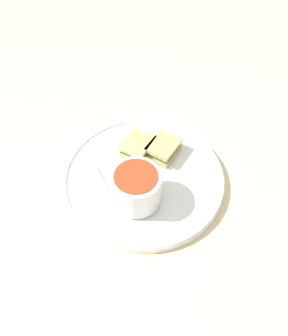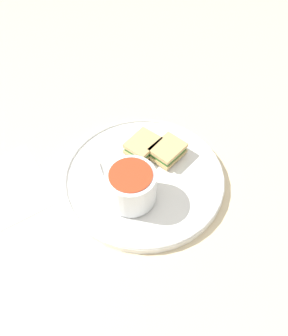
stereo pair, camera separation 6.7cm
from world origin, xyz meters
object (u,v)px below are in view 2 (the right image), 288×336
Objects in this scene: soup_bowl at (131,186)px; spoon at (107,192)px; sandwich_half_far at (143,146)px; sandwich_half_near at (168,151)px.

soup_bowl is 0.88× the size of spoon.
spoon is at bearing -63.02° from sandwich_half_far.
spoon is (-0.03, -0.04, -0.03)m from soup_bowl.
spoon is 1.28× the size of sandwich_half_far.
soup_bowl is 0.14m from sandwich_half_near.
sandwich_half_near is at bearing 110.04° from spoon.
sandwich_half_near and sandwich_half_far have the same top height.
soup_bowl is 1.12× the size of sandwich_half_far.
soup_bowl reaches higher than sandwich_half_near.
sandwich_half_far is (-0.10, 0.08, -0.02)m from soup_bowl.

